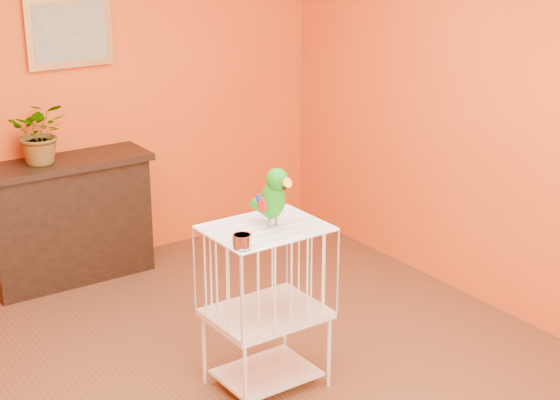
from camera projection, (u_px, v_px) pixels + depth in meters
ground at (242, 395)px, 4.76m from camera, size 4.50×4.50×0.00m
room_shell at (238, 116)px, 4.25m from camera, size 4.50×4.50×4.50m
console_cabinet at (68, 220)px, 6.11m from camera, size 1.21×0.43×0.90m
potted_plant at (41, 139)px, 5.84m from camera, size 0.53×0.56×0.34m
framed_picture at (69, 31)px, 5.92m from camera, size 0.62×0.04×0.50m
birdcage at (266, 305)px, 4.70m from camera, size 0.62×0.48×0.95m
feed_cup at (242, 241)px, 4.26m from camera, size 0.10×0.10×0.07m
parrot at (273, 196)px, 4.51m from camera, size 0.17×0.30×0.33m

